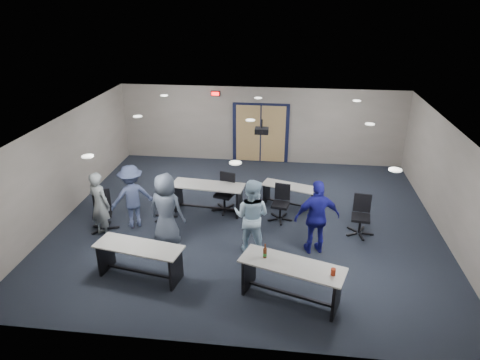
# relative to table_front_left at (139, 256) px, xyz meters

# --- Properties ---
(floor) EXTENTS (10.00, 10.00, 0.00)m
(floor) POSITION_rel_table_front_left_xyz_m (2.05, 2.73, -0.53)
(floor) COLOR black
(floor) RESTS_ON ground
(back_wall) EXTENTS (10.00, 0.04, 2.70)m
(back_wall) POSITION_rel_table_front_left_xyz_m (2.05, 7.23, 0.82)
(back_wall) COLOR gray
(back_wall) RESTS_ON floor
(front_wall) EXTENTS (10.00, 0.04, 2.70)m
(front_wall) POSITION_rel_table_front_left_xyz_m (2.05, -1.77, 0.82)
(front_wall) COLOR gray
(front_wall) RESTS_ON floor
(left_wall) EXTENTS (0.04, 9.00, 2.70)m
(left_wall) POSITION_rel_table_front_left_xyz_m (-2.95, 2.73, 0.82)
(left_wall) COLOR gray
(left_wall) RESTS_ON floor
(right_wall) EXTENTS (0.04, 9.00, 2.70)m
(right_wall) POSITION_rel_table_front_left_xyz_m (7.05, 2.73, 0.82)
(right_wall) COLOR gray
(right_wall) RESTS_ON floor
(ceiling) EXTENTS (10.00, 9.00, 0.04)m
(ceiling) POSITION_rel_table_front_left_xyz_m (2.05, 2.73, 2.17)
(ceiling) COLOR white
(ceiling) RESTS_ON back_wall
(double_door) EXTENTS (2.00, 0.07, 2.20)m
(double_door) POSITION_rel_table_front_left_xyz_m (2.05, 7.20, 0.52)
(double_door) COLOR black
(double_door) RESTS_ON back_wall
(exit_sign) EXTENTS (0.32, 0.07, 0.18)m
(exit_sign) POSITION_rel_table_front_left_xyz_m (0.45, 7.18, 1.92)
(exit_sign) COLOR black
(exit_sign) RESTS_ON back_wall
(ceiling_projector) EXTENTS (0.35, 0.32, 0.37)m
(ceiling_projector) POSITION_rel_table_front_left_xyz_m (2.35, 3.23, 1.88)
(ceiling_projector) COLOR black
(ceiling_projector) RESTS_ON ceiling
(ceiling_can_lights) EXTENTS (6.24, 5.74, 0.02)m
(ceiling_can_lights) POSITION_rel_table_front_left_xyz_m (2.05, 2.98, 2.14)
(ceiling_can_lights) COLOR silver
(ceiling_can_lights) RESTS_ON ceiling
(table_front_left) EXTENTS (1.99, 0.97, 0.77)m
(table_front_left) POSITION_rel_table_front_left_xyz_m (0.00, 0.00, 0.00)
(table_front_left) COLOR #B2B1A8
(table_front_left) RESTS_ON floor
(table_front_right) EXTENTS (2.17, 1.29, 1.15)m
(table_front_right) POSITION_rel_table_front_left_xyz_m (3.24, -0.37, 0.05)
(table_front_right) COLOR #B2B1A8
(table_front_right) RESTS_ON floor
(table_back_left) EXTENTS (2.06, 0.86, 0.81)m
(table_back_left) POSITION_rel_table_front_left_xyz_m (0.89, 3.16, 0.03)
(table_back_left) COLOR #B2B1A8
(table_back_left) RESTS_ON floor
(table_back_right) EXTENTS (1.68, 0.99, 0.65)m
(table_back_right) POSITION_rel_table_front_left_xyz_m (3.16, 3.72, -0.09)
(table_back_right) COLOR #B2B1A8
(table_back_right) RESTS_ON floor
(chair_back_a) EXTENTS (0.75, 0.75, 0.96)m
(chair_back_a) POSITION_rel_table_front_left_xyz_m (-0.20, 2.58, -0.05)
(chair_back_a) COLOR black
(chair_back_a) RESTS_ON floor
(chair_back_b) EXTENTS (0.85, 0.85, 1.08)m
(chair_back_b) POSITION_rel_table_front_left_xyz_m (1.34, 3.24, 0.01)
(chair_back_b) COLOR black
(chair_back_b) RESTS_ON floor
(chair_back_c) EXTENTS (0.73, 0.73, 0.99)m
(chair_back_c) POSITION_rel_table_front_left_xyz_m (2.92, 2.88, -0.03)
(chair_back_c) COLOR black
(chair_back_c) RESTS_ON floor
(chair_loose_left) EXTENTS (0.85, 0.85, 1.06)m
(chair_loose_left) POSITION_rel_table_front_left_xyz_m (-1.60, 1.80, 0.00)
(chair_loose_left) COLOR black
(chair_loose_left) RESTS_ON floor
(chair_loose_right) EXTENTS (0.74, 0.74, 1.04)m
(chair_loose_right) POSITION_rel_table_front_left_xyz_m (4.96, 2.37, -0.01)
(chair_loose_right) COLOR black
(chair_loose_right) RESTS_ON floor
(person_gray) EXTENTS (0.75, 0.65, 1.72)m
(person_gray) POSITION_rel_table_front_left_xyz_m (-1.53, 1.58, 0.33)
(person_gray) COLOR gray
(person_gray) RESTS_ON floor
(person_plaid) EXTENTS (1.00, 0.77, 1.83)m
(person_plaid) POSITION_rel_table_front_left_xyz_m (0.22, 1.41, 0.39)
(person_plaid) COLOR #4F5A6D
(person_plaid) RESTS_ON floor
(person_lightblue) EXTENTS (1.03, 0.89, 1.83)m
(person_lightblue) POSITION_rel_table_front_left_xyz_m (2.28, 1.33, 0.39)
(person_lightblue) COLOR #C0E5FF
(person_lightblue) RESTS_ON floor
(person_navy) EXTENTS (1.15, 0.70, 1.83)m
(person_navy) POSITION_rel_table_front_left_xyz_m (3.79, 1.45, 0.39)
(person_navy) COLOR navy
(person_navy) RESTS_ON floor
(person_back) EXTENTS (1.27, 1.12, 1.71)m
(person_back) POSITION_rel_table_front_left_xyz_m (-0.90, 2.13, 0.33)
(person_back) COLOR #43507A
(person_back) RESTS_ON floor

